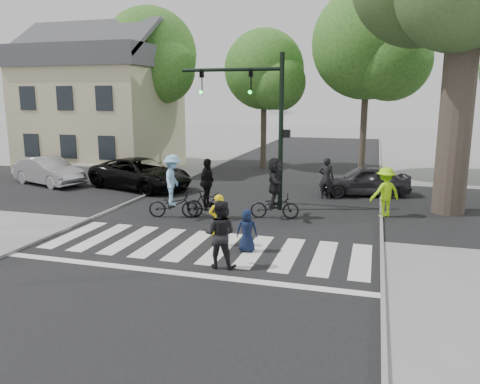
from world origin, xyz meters
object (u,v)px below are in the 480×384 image
(cyclist_right, at_px, (275,192))
(car_grey, at_px, (364,181))
(pedestrian_adult, at_px, (220,234))
(cyclist_left, at_px, (173,191))
(traffic_signal, at_px, (260,109))
(pedestrian_child, at_px, (247,231))
(car_suv, at_px, (141,174))
(cyclist_mid, at_px, (207,194))
(pedestrian_woman, at_px, (219,220))
(car_silver, at_px, (48,171))

(cyclist_right, distance_m, car_grey, 5.97)
(pedestrian_adult, height_order, cyclist_right, cyclist_right)
(cyclist_left, bearing_deg, cyclist_right, 14.45)
(traffic_signal, xyz_separation_m, pedestrian_child, (0.96, -5.27, -3.28))
(pedestrian_child, relative_size, car_suv, 0.23)
(traffic_signal, distance_m, cyclist_mid, 3.90)
(pedestrian_adult, distance_m, car_suv, 11.45)
(pedestrian_child, height_order, cyclist_right, cyclist_right)
(traffic_signal, xyz_separation_m, pedestrian_woman, (-0.01, -4.95, -3.12))
(pedestrian_woman, xyz_separation_m, cyclist_right, (0.93, 3.60, 0.22))
(cyclist_left, xyz_separation_m, car_grey, (6.61, 6.07, -0.34))
(car_grey, bearing_deg, pedestrian_adult, -30.88)
(cyclist_left, height_order, cyclist_mid, cyclist_left)
(traffic_signal, distance_m, cyclist_right, 3.33)
(pedestrian_child, xyz_separation_m, car_grey, (2.99, 9.06, 0.05))
(cyclist_right, bearing_deg, pedestrian_woman, -104.56)
(traffic_signal, relative_size, cyclist_mid, 2.71)
(pedestrian_woman, relative_size, pedestrian_adult, 0.88)
(traffic_signal, relative_size, pedestrian_child, 4.80)
(pedestrian_woman, distance_m, pedestrian_adult, 1.83)
(car_suv, bearing_deg, traffic_signal, -91.84)
(car_silver, xyz_separation_m, car_grey, (15.38, 1.79, -0.02))
(pedestrian_child, bearing_deg, car_grey, -120.82)
(pedestrian_adult, relative_size, car_grey, 0.45)
(cyclist_left, relative_size, car_silver, 0.55)
(cyclist_left, relative_size, cyclist_mid, 1.06)
(traffic_signal, distance_m, car_silver, 12.04)
(pedestrian_woman, height_order, pedestrian_adult, pedestrian_adult)
(pedestrian_woman, bearing_deg, car_suv, -72.52)
(cyclist_left, xyz_separation_m, cyclist_mid, (1.25, 0.22, -0.10))
(pedestrian_child, relative_size, cyclist_mid, 0.57)
(pedestrian_adult, bearing_deg, pedestrian_child, -106.94)
(cyclist_left, height_order, car_silver, cyclist_left)
(cyclist_right, bearing_deg, car_silver, 164.85)
(cyclist_mid, distance_m, car_grey, 7.94)
(cyclist_mid, xyz_separation_m, car_silver, (-10.01, 4.05, -0.21))
(traffic_signal, bearing_deg, car_suv, 160.09)
(car_suv, bearing_deg, pedestrian_child, -117.70)
(cyclist_mid, bearing_deg, pedestrian_child, -53.49)
(car_suv, bearing_deg, cyclist_left, -122.62)
(cyclist_mid, bearing_deg, traffic_signal, 55.39)
(pedestrian_child, relative_size, pedestrian_adult, 0.70)
(traffic_signal, bearing_deg, cyclist_left, -139.42)
(pedestrian_child, bearing_deg, cyclist_left, -52.07)
(pedestrian_child, xyz_separation_m, cyclist_right, (-0.03, 3.92, 0.38))
(pedestrian_woman, bearing_deg, cyclist_right, -128.55)
(pedestrian_child, bearing_deg, car_suv, -58.33)
(cyclist_left, xyz_separation_m, car_silver, (-8.77, 4.28, -0.31))
(car_suv, xyz_separation_m, car_silver, (-4.99, -0.34, -0.04))
(pedestrian_woman, bearing_deg, car_silver, -55.28)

